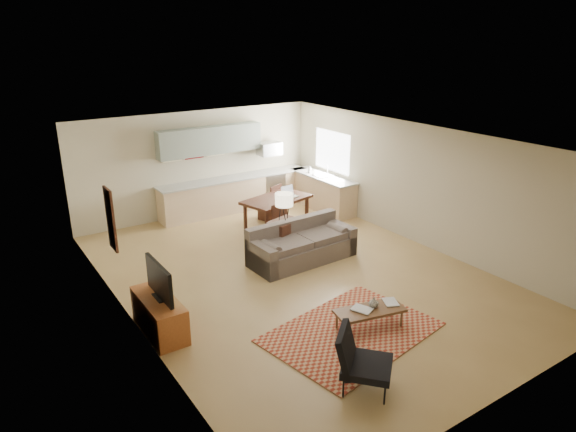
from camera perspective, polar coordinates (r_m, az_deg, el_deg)
room at (r=9.74m, az=0.98°, el=0.61°), size 9.00×9.00×9.00m
kitchen_counter_back at (r=13.86m, az=-5.84°, el=2.49°), size 4.26×0.64×0.92m
kitchen_counter_right at (r=13.96m, az=3.84°, el=2.68°), size 0.64×2.26×0.92m
kitchen_range at (r=14.39m, az=-1.97°, el=3.18°), size 0.62×0.62×0.90m
kitchen_microwave at (r=14.13m, az=-2.07°, el=7.48°), size 0.62×0.40×0.35m
upper_cabinets at (r=13.37m, az=-8.66°, el=8.33°), size 2.80×0.34×0.70m
window_right at (r=13.87m, az=4.94°, el=7.19°), size 0.02×1.40×1.05m
wall_art_left at (r=9.19m, az=-19.06°, el=-0.35°), size 0.06×0.42×1.10m
triptych at (r=13.38m, az=-10.43°, el=7.35°), size 1.70×0.04×0.50m
rug at (r=8.49m, az=7.07°, el=-12.66°), size 2.93×2.27×0.02m
sofa at (r=10.71m, az=1.62°, el=-2.96°), size 2.40×1.11×0.82m
coffee_table at (r=8.56m, az=9.02°, el=-11.19°), size 1.22×0.69×0.35m
book_a at (r=8.33m, az=7.87°, el=-10.59°), size 0.46×0.49×0.03m
book_b at (r=8.68m, az=10.64°, el=-9.44°), size 0.45×0.47×0.02m
vase at (r=8.50m, az=9.50°, el=-9.44°), size 0.19×0.19×0.17m
armchair at (r=7.14m, az=8.80°, el=-15.63°), size 1.06×1.06×0.86m
tv_credenza at (r=8.56m, az=-14.10°, el=-10.62°), size 0.50×1.29×0.60m
tv at (r=8.29m, az=-14.12°, el=-6.97°), size 0.10×0.99×0.60m
console_table at (r=11.01m, az=-0.42°, el=-2.42°), size 0.77×0.62×0.78m
table_lamp at (r=10.76m, az=-0.43°, el=1.04°), size 0.46×0.46×0.62m
dining_table at (r=12.33m, az=-1.26°, el=0.17°), size 1.82×1.31×0.83m
dining_chair_near at (r=11.52m, az=-0.35°, el=-1.00°), size 0.48×0.50×0.92m
dining_chair_far at (r=13.11m, az=-2.06°, el=1.61°), size 0.59×0.60×0.94m
laptop at (r=12.24m, az=0.29°, el=2.71°), size 0.38×0.30×0.26m
soap_bottle at (r=14.10m, az=2.46°, el=5.22°), size 0.10×0.10×0.19m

